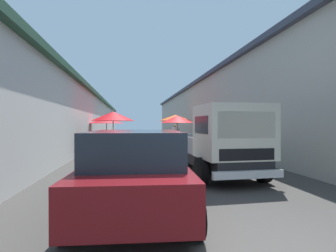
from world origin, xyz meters
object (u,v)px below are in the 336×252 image
object	(u,v)px
fruit_stall_far_left	(176,120)
hatchback_car	(136,169)
delivery_truck	(223,143)
fruit_stall_near_left	(112,121)
fruit_stall_mid_lane	(177,123)
vendor_by_crates	(175,134)
fruit_stall_near_right	(107,124)
plastic_stool	(121,147)

from	to	relation	value
fruit_stall_far_left	hatchback_car	xyz separation A→B (m)	(-15.86, 3.52, -1.16)
fruit_stall_far_left	delivery_truck	world-z (taller)	fruit_stall_far_left
fruit_stall_near_left	hatchback_car	world-z (taller)	fruit_stall_near_left
fruit_stall_mid_lane	delivery_truck	distance (m)	9.62
fruit_stall_far_left	vendor_by_crates	bearing A→B (deg)	169.70
fruit_stall_near_right	delivery_truck	bearing A→B (deg)	-157.55
vendor_by_crates	fruit_stall_mid_lane	bearing A→B (deg)	173.32
hatchback_car	fruit_stall_mid_lane	bearing A→B (deg)	-13.69
fruit_stall_far_left	hatchback_car	distance (m)	16.29
fruit_stall_mid_lane	plastic_stool	distance (m)	4.33
vendor_by_crates	plastic_stool	bearing A→B (deg)	135.88
fruit_stall_mid_lane	fruit_stall_near_right	xyz separation A→B (m)	(0.42, 4.52, -0.09)
fruit_stall_near_left	plastic_stool	distance (m)	1.81
fruit_stall_near_right	fruit_stall_far_left	xyz separation A→B (m)	(3.45, -5.11, 0.34)
fruit_stall_near_right	plastic_stool	distance (m)	3.04
delivery_truck	vendor_by_crates	xyz separation A→B (m)	(11.25, -0.57, -0.14)
fruit_stall_mid_lane	fruit_stall_near_left	size ratio (longest dim) A/B	0.98
fruit_stall_near_right	hatchback_car	xyz separation A→B (m)	(-12.41, -1.60, -0.82)
fruit_stall_near_left	vendor_by_crates	size ratio (longest dim) A/B	1.47
fruit_stall_near_left	hatchback_car	bearing A→B (deg)	-173.41
vendor_by_crates	fruit_stall_near_right	bearing A→B (deg)	104.63
fruit_stall_far_left	delivery_truck	bearing A→B (deg)	175.87
delivery_truck	hatchback_car	bearing A→B (deg)	133.27
hatchback_car	delivery_truck	bearing A→B (deg)	-46.73
vendor_by_crates	delivery_truck	bearing A→B (deg)	177.10
fruit_stall_mid_lane	hatchback_car	world-z (taller)	fruit_stall_mid_lane
fruit_stall_near_right	hatchback_car	world-z (taller)	fruit_stall_near_right
fruit_stall_near_right	delivery_truck	size ratio (longest dim) A/B	0.45
fruit_stall_near_left	vendor_by_crates	distance (m)	6.45
fruit_stall_mid_lane	delivery_truck	xyz separation A→B (m)	(-9.59, 0.38, -0.61)
fruit_stall_mid_lane	plastic_stool	size ratio (longest dim) A/B	5.18
plastic_stool	fruit_stall_far_left	bearing A→B (deg)	-34.21
fruit_stall_far_left	plastic_stool	world-z (taller)	fruit_stall_far_left
vendor_by_crates	plastic_stool	xyz separation A→B (m)	(-3.82, 3.70, -0.57)
fruit_stall_near_left	delivery_truck	bearing A→B (deg)	-150.77
fruit_stall_far_left	delivery_truck	size ratio (longest dim) A/B	0.52
fruit_stall_near_left	delivery_truck	xyz separation A→B (m)	(-6.35, -3.56, -0.68)
fruit_stall_mid_lane	plastic_stool	bearing A→B (deg)	121.67
fruit_stall_near_left	fruit_stall_far_left	xyz separation A→B (m)	(7.11, -4.53, 0.18)
fruit_stall_near_left	delivery_truck	distance (m)	7.31
delivery_truck	plastic_stool	xyz separation A→B (m)	(7.43, 3.13, -0.71)
fruit_stall_far_left	vendor_by_crates	xyz separation A→B (m)	(-2.22, 0.40, -1.00)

